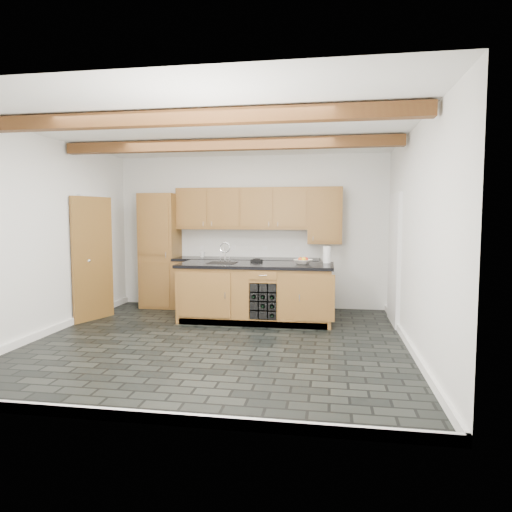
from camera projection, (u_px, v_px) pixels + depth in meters
The scene contains 10 objects.
ground at pixel (219, 341), 6.15m from camera, with size 5.00×5.00×0.00m, color black.
room_shell at pixel (221, 227), 6.56m from camera, with size 5.01×5.00×5.00m.
back_cabinetry at pixel (228, 255), 8.33m from camera, with size 3.65×0.62×2.20m.
island at pixel (256, 292), 7.33m from camera, with size 2.48×0.96×0.93m.
faucet at pixel (223, 261), 7.42m from camera, with size 0.45×0.40×0.34m.
kitchen_scale at pixel (257, 260), 7.54m from camera, with size 0.20×0.13×0.06m.
fruit_bowl at pixel (303, 262), 7.25m from camera, with size 0.29×0.29×0.07m, color silver.
fruit_cluster at pixel (303, 259), 7.25m from camera, with size 0.16×0.17×0.07m.
paper_towel at pixel (327, 255), 7.37m from camera, with size 0.12×0.12×0.27m, color white.
mug at pixel (202, 254), 8.45m from camera, with size 0.11×0.11×0.10m, color white.
Camera 1 is at (1.47, -5.87, 1.67)m, focal length 32.00 mm.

